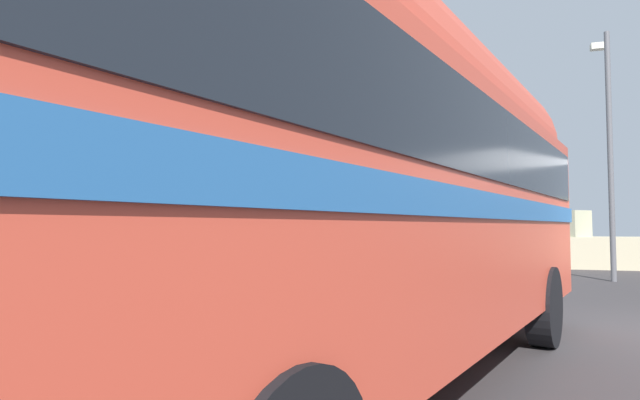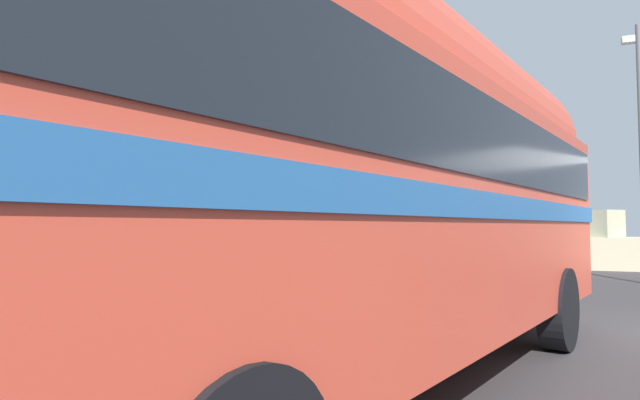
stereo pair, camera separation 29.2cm
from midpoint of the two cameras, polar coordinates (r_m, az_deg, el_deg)
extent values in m
cube|color=#BEB18F|center=(19.92, 28.09, -5.25)|extent=(31.36, 1.80, 1.10)
sphere|color=#BAB38D|center=(22.14, -4.65, -2.54)|extent=(1.05, 1.05, 1.05)
sphere|color=#B1BD8A|center=(20.09, 4.39, -2.98)|extent=(0.71, 0.71, 0.71)
sphere|color=#CDA88B|center=(19.93, 15.15, -2.74)|extent=(0.81, 0.81, 0.81)
cube|color=#B4B290|center=(19.63, 29.84, -2.31)|extent=(1.11, 1.10, 0.91)
cylinder|color=black|center=(7.53, 9.25, -10.31)|extent=(0.55, 1.00, 0.96)
cylinder|color=black|center=(6.79, 26.26, -10.85)|extent=(0.55, 1.00, 0.96)
cube|color=#CF4632|center=(4.66, 6.15, -1.64)|extent=(4.74, 8.73, 2.10)
cylinder|color=#CF4632|center=(4.80, 6.08, 11.01)|extent=(4.45, 8.36, 2.20)
cube|color=#275C99|center=(4.66, 6.15, -0.99)|extent=(4.81, 8.83, 0.20)
cube|color=black|center=(4.70, 6.11, 5.41)|extent=(4.68, 8.42, 0.64)
cube|color=silver|center=(8.63, 21.07, -7.84)|extent=(2.23, 0.82, 0.28)
cylinder|color=black|center=(9.86, -18.51, -8.44)|extent=(0.40, 0.99, 0.96)
cylinder|color=black|center=(8.43, -7.87, -9.52)|extent=(0.40, 0.99, 0.96)
cube|color=#3C7149|center=(7.29, -27.07, -1.80)|extent=(3.44, 8.64, 2.10)
cylinder|color=#3C7149|center=(7.38, -26.88, 6.37)|extent=(3.20, 8.28, 2.20)
cube|color=#2C509B|center=(7.29, -27.06, -1.39)|extent=(3.50, 8.73, 0.20)
cube|color=black|center=(7.32, -26.97, 2.72)|extent=(3.44, 8.31, 0.64)
cube|color=silver|center=(10.40, -7.52, -7.15)|extent=(2.28, 0.45, 0.28)
cube|color=beige|center=(17.06, 31.85, 14.98)|extent=(0.44, 0.24, 0.18)
camera|label=1|loc=(0.15, -88.21, -0.09)|focal=28.62mm
camera|label=2|loc=(0.15, 91.79, 0.09)|focal=28.62mm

